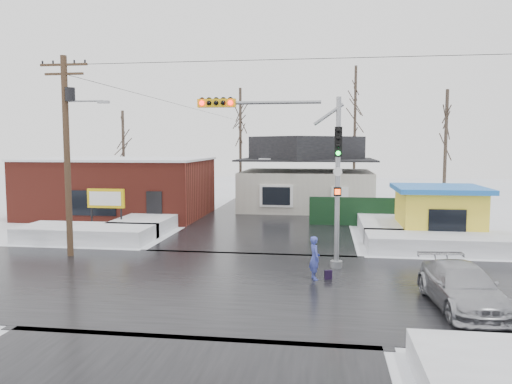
# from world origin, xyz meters

# --- Properties ---
(ground) EXTENTS (120.00, 120.00, 0.00)m
(ground) POSITION_xyz_m (0.00, 0.00, 0.00)
(ground) COLOR white
(ground) RESTS_ON ground
(road_ns) EXTENTS (10.00, 120.00, 0.02)m
(road_ns) POSITION_xyz_m (0.00, 0.00, 0.01)
(road_ns) COLOR black
(road_ns) RESTS_ON ground
(road_ew) EXTENTS (120.00, 10.00, 0.02)m
(road_ew) POSITION_xyz_m (0.00, 0.00, 0.01)
(road_ew) COLOR black
(road_ew) RESTS_ON ground
(snowbank_nw) EXTENTS (7.00, 3.00, 0.80)m
(snowbank_nw) POSITION_xyz_m (-9.00, 7.00, 0.40)
(snowbank_nw) COLOR white
(snowbank_nw) RESTS_ON ground
(snowbank_ne) EXTENTS (7.00, 3.00, 0.80)m
(snowbank_ne) POSITION_xyz_m (9.00, 7.00, 0.40)
(snowbank_ne) COLOR white
(snowbank_ne) RESTS_ON ground
(snowbank_nside_w) EXTENTS (3.00, 8.00, 0.80)m
(snowbank_nside_w) POSITION_xyz_m (-7.00, 12.00, 0.40)
(snowbank_nside_w) COLOR white
(snowbank_nside_w) RESTS_ON ground
(snowbank_nside_e) EXTENTS (3.00, 8.00, 0.80)m
(snowbank_nside_e) POSITION_xyz_m (7.00, 12.00, 0.40)
(snowbank_nside_e) COLOR white
(snowbank_nside_e) RESTS_ON ground
(traffic_signal) EXTENTS (6.05, 0.68, 7.00)m
(traffic_signal) POSITION_xyz_m (2.43, 2.97, 4.54)
(traffic_signal) COLOR gray
(traffic_signal) RESTS_ON ground
(utility_pole) EXTENTS (3.15, 0.44, 9.00)m
(utility_pole) POSITION_xyz_m (-7.93, 3.50, 5.11)
(utility_pole) COLOR #382619
(utility_pole) RESTS_ON ground
(brick_building) EXTENTS (12.20, 8.20, 4.12)m
(brick_building) POSITION_xyz_m (-11.00, 15.99, 2.08)
(brick_building) COLOR maroon
(brick_building) RESTS_ON ground
(marquee_sign) EXTENTS (2.20, 0.21, 2.55)m
(marquee_sign) POSITION_xyz_m (-9.00, 9.49, 1.92)
(marquee_sign) COLOR black
(marquee_sign) RESTS_ON ground
(house) EXTENTS (10.40, 8.40, 5.76)m
(house) POSITION_xyz_m (2.00, 22.00, 2.62)
(house) COLOR beige
(house) RESTS_ON ground
(kiosk) EXTENTS (4.60, 4.60, 2.88)m
(kiosk) POSITION_xyz_m (9.50, 9.99, 1.46)
(kiosk) COLOR yellow
(kiosk) RESTS_ON ground
(fence) EXTENTS (8.00, 0.12, 1.80)m
(fence) POSITION_xyz_m (6.50, 14.00, 0.90)
(fence) COLOR black
(fence) RESTS_ON ground
(tree_far_left) EXTENTS (3.00, 3.00, 10.00)m
(tree_far_left) POSITION_xyz_m (-4.00, 26.00, 7.95)
(tree_far_left) COLOR #332821
(tree_far_left) RESTS_ON ground
(tree_far_mid) EXTENTS (3.00, 3.00, 12.00)m
(tree_far_mid) POSITION_xyz_m (6.00, 28.00, 9.54)
(tree_far_mid) COLOR #332821
(tree_far_mid) RESTS_ON ground
(tree_far_right) EXTENTS (3.00, 3.00, 9.00)m
(tree_far_right) POSITION_xyz_m (12.00, 20.00, 7.16)
(tree_far_right) COLOR #332821
(tree_far_right) RESTS_ON ground
(tree_far_west) EXTENTS (3.00, 3.00, 8.00)m
(tree_far_west) POSITION_xyz_m (-14.00, 24.00, 6.36)
(tree_far_west) COLOR #332821
(tree_far_west) RESTS_ON ground
(pedestrian) EXTENTS (0.57, 0.70, 1.64)m
(pedestrian) POSITION_xyz_m (3.15, 1.07, 0.82)
(pedestrian) COLOR #3D49AD
(pedestrian) RESTS_ON ground
(car) EXTENTS (2.28, 4.74, 1.33)m
(car) POSITION_xyz_m (7.78, -1.58, 0.67)
(car) COLOR #A5A6AC
(car) RESTS_ON ground
(shopping_bag) EXTENTS (0.30, 0.21, 0.35)m
(shopping_bag) POSITION_xyz_m (3.67, 1.12, 0.17)
(shopping_bag) COLOR black
(shopping_bag) RESTS_ON ground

